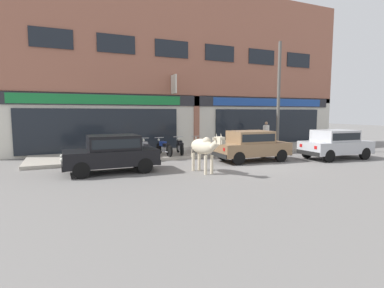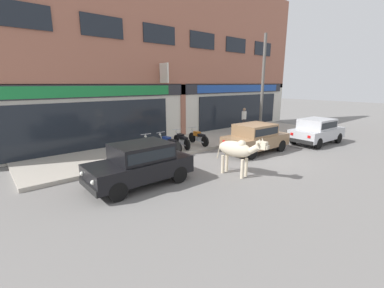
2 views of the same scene
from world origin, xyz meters
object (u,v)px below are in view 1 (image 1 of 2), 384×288
at_px(motorcycle_0, 146,148).
at_px(motorcycle_2, 180,147).
at_px(motorcycle_3, 199,146).
at_px(car_2, 112,152).
at_px(cow, 204,147).
at_px(motorcycle_1, 164,148).
at_px(car_0, 335,143).
at_px(car_1, 251,144).
at_px(pedestrian, 266,131).
at_px(utility_pole, 279,97).

height_order(motorcycle_0, motorcycle_2, same).
height_order(motorcycle_2, motorcycle_3, same).
bearing_deg(car_2, cow, -25.29).
distance_m(motorcycle_0, motorcycle_1, 0.95).
bearing_deg(car_0, motorcycle_1, 155.03).
relative_size(motorcycle_0, motorcycle_3, 1.00).
distance_m(motorcycle_1, motorcycle_2, 0.95).
distance_m(car_1, motorcycle_1, 4.38).
distance_m(motorcycle_2, pedestrian, 6.51).
height_order(car_0, motorcycle_1, car_0).
height_order(motorcycle_0, pedestrian, pedestrian).
xyz_separation_m(car_0, motorcycle_1, (-7.85, 3.65, -0.27)).
bearing_deg(motorcycle_3, motorcycle_1, -176.73).
relative_size(motorcycle_3, utility_pole, 0.29).
bearing_deg(car_0, car_2, 174.61).
distance_m(pedestrian, utility_pole, 2.79).
distance_m(motorcycle_1, pedestrian, 7.45).
bearing_deg(motorcycle_0, motorcycle_3, 1.01).
height_order(motorcycle_2, pedestrian, pedestrian).
height_order(motorcycle_1, pedestrian, pedestrian).
distance_m(motorcycle_1, utility_pole, 7.32).
bearing_deg(car_1, pedestrian, 45.09).
distance_m(motorcycle_2, utility_pole, 6.48).
relative_size(motorcycle_1, pedestrian, 1.13).
distance_m(motorcycle_0, pedestrian, 8.37).
relative_size(motorcycle_2, pedestrian, 1.12).
distance_m(car_0, motorcycle_0, 9.55).
relative_size(car_1, motorcycle_1, 2.03).
xyz_separation_m(cow, motorcycle_0, (-1.18, 4.22, -0.46)).
bearing_deg(car_2, motorcycle_1, 41.25).
relative_size(car_0, pedestrian, 2.30).
height_order(cow, car_0, cow).
height_order(motorcycle_3, pedestrian, pedestrian).
height_order(cow, car_2, cow).
distance_m(car_1, motorcycle_0, 5.21).
xyz_separation_m(motorcycle_2, motorcycle_3, (1.12, -0.04, 0.00)).
relative_size(car_1, motorcycle_0, 2.03).
relative_size(cow, motorcycle_3, 1.18).
relative_size(car_1, pedestrian, 2.29).
height_order(car_2, motorcycle_1, car_2).
xyz_separation_m(motorcycle_1, pedestrian, (7.32, 1.24, 0.60)).
bearing_deg(motorcycle_3, car_0, -33.07).
bearing_deg(pedestrian, car_0, -83.88).
bearing_deg(car_0, cow, -176.21).
distance_m(car_0, pedestrian, 4.93).
bearing_deg(car_1, motorcycle_0, 149.86).
xyz_separation_m(cow, motorcycle_1, (-0.23, 4.16, -0.46)).
bearing_deg(motorcycle_1, pedestrian, 9.58).
bearing_deg(pedestrian, cow, -142.74).
height_order(car_0, motorcycle_0, car_0).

